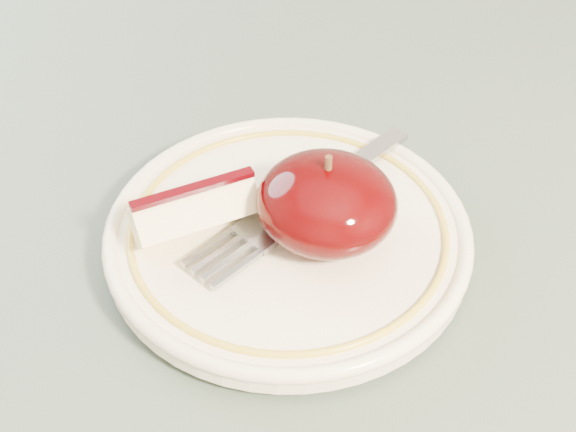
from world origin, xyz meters
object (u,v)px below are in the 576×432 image
(apple_half, at_px, (327,203))
(fork, at_px, (302,202))
(table, at_px, (224,406))
(plate, at_px, (288,234))

(apple_half, distance_m, fork, 0.03)
(table, bearing_deg, plate, 68.61)
(plate, height_order, fork, fork)
(table, xyz_separation_m, plate, (0.02, 0.06, 0.10))
(table, distance_m, apple_half, 0.15)
(plate, distance_m, fork, 0.02)
(table, relative_size, fork, 5.50)
(table, bearing_deg, apple_half, 53.67)
(table, relative_size, plate, 4.28)
(plate, bearing_deg, table, -111.39)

